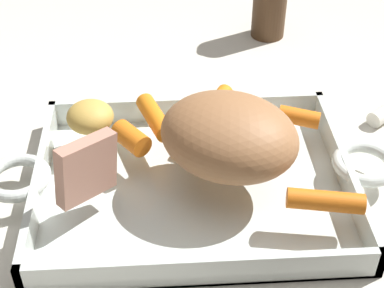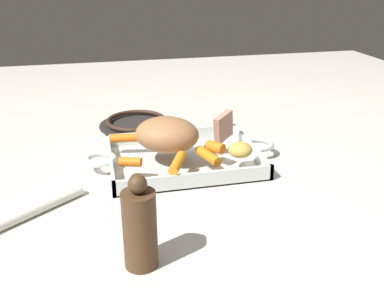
% 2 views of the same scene
% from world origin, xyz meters
% --- Properties ---
extents(ground_plane, '(2.23, 2.23, 0.00)m').
position_xyz_m(ground_plane, '(0.00, 0.00, 0.00)').
color(ground_plane, silver).
extents(roasting_dish, '(0.42, 0.25, 0.03)m').
position_xyz_m(roasting_dish, '(0.00, 0.00, 0.01)').
color(roasting_dish, silver).
rests_on(roasting_dish, ground_plane).
extents(pork_roast, '(0.18, 0.17, 0.07)m').
position_xyz_m(pork_roast, '(0.03, -0.00, 0.07)').
color(pork_roast, '#A06C44').
rests_on(pork_roast, roasting_dish).
extents(roast_slice_thick, '(0.06, 0.06, 0.07)m').
position_xyz_m(roast_slice_thick, '(-0.10, -0.03, 0.06)').
color(roast_slice_thick, tan).
rests_on(roast_slice_thick, roasting_dish).
extents(baby_carrot_short, '(0.04, 0.05, 0.02)m').
position_xyz_m(baby_carrot_short, '(-0.06, 0.03, 0.05)').
color(baby_carrot_short, orange).
rests_on(baby_carrot_short, roasting_dish).
extents(baby_carrot_southwest, '(0.04, 0.07, 0.02)m').
position_xyz_m(baby_carrot_southwest, '(-0.04, 0.07, 0.04)').
color(baby_carrot_southwest, orange).
rests_on(baby_carrot_southwest, roasting_dish).
extents(baby_carrot_northwest, '(0.07, 0.03, 0.02)m').
position_xyz_m(baby_carrot_northwest, '(0.12, -0.07, 0.04)').
color(baby_carrot_northwest, orange).
rests_on(baby_carrot_northwest, roasting_dish).
extents(baby_carrot_northeast, '(0.05, 0.07, 0.02)m').
position_xyz_m(baby_carrot_northeast, '(0.03, 0.09, 0.04)').
color(baby_carrot_northeast, orange).
rests_on(baby_carrot_northeast, roasting_dish).
extents(baby_carrot_southeast, '(0.05, 0.03, 0.02)m').
position_xyz_m(baby_carrot_southeast, '(0.12, 0.06, 0.04)').
color(baby_carrot_southeast, orange).
rests_on(baby_carrot_southeast, roasting_dish).
extents(potato_golden_large, '(0.06, 0.06, 0.03)m').
position_xyz_m(potato_golden_large, '(-0.11, 0.07, 0.05)').
color(potato_golden_large, gold).
rests_on(potato_golden_large, roasting_dish).
extents(stove_burner_rear, '(0.20, 0.20, 0.02)m').
position_xyz_m(stove_burner_rear, '(0.07, -0.26, 0.01)').
color(stove_burner_rear, '#282623').
rests_on(stove_burner_rear, ground_plane).
extents(serving_spoon, '(0.21, 0.17, 0.02)m').
position_xyz_m(serving_spoon, '(0.33, 0.18, 0.01)').
color(serving_spoon, white).
rests_on(serving_spoon, ground_plane).
extents(pepper_mill, '(0.05, 0.05, 0.14)m').
position_xyz_m(pepper_mill, '(0.13, 0.33, 0.06)').
color(pepper_mill, '#4C331E').
rests_on(pepper_mill, ground_plane).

